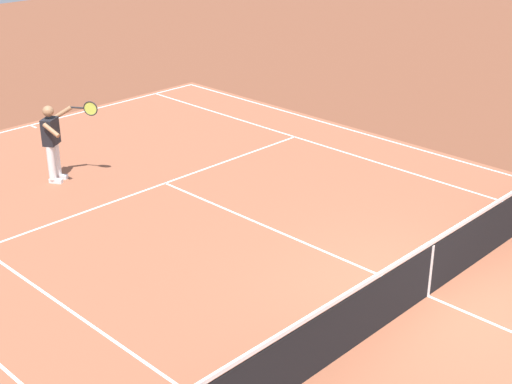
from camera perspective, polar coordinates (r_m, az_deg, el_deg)
The scene contains 5 objects.
ground_plane at distance 11.81m, azimuth 13.13°, elevation -7.84°, with size 60.00×60.00×0.00m, color brown.
court_slab at distance 11.81m, azimuth 13.14°, elevation -7.84°, with size 24.20×11.40×0.00m, color #935138.
court_line_markings at distance 11.81m, azimuth 13.14°, elevation -7.82°, with size 23.85×11.05×0.01m.
tennis_net at distance 11.57m, azimuth 13.36°, elevation -5.76°, with size 0.10×11.70×1.08m.
tennis_player_near at distance 15.87m, azimuth -15.45°, elevation 3.97°, with size 0.82×1.03×1.70m.
Camera 1 is at (-4.94, 8.86, 6.05)m, focal length 51.60 mm.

